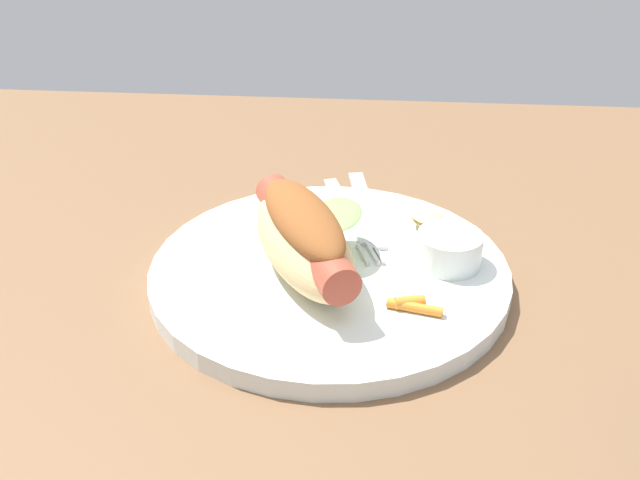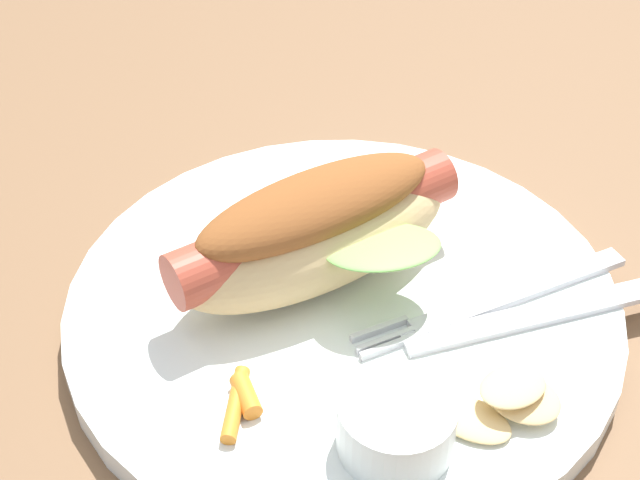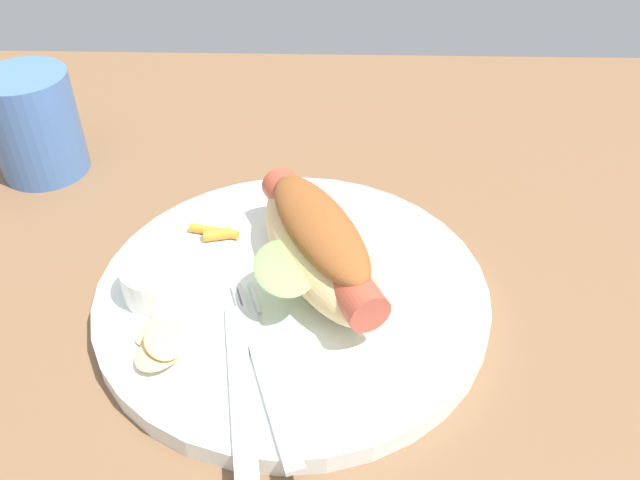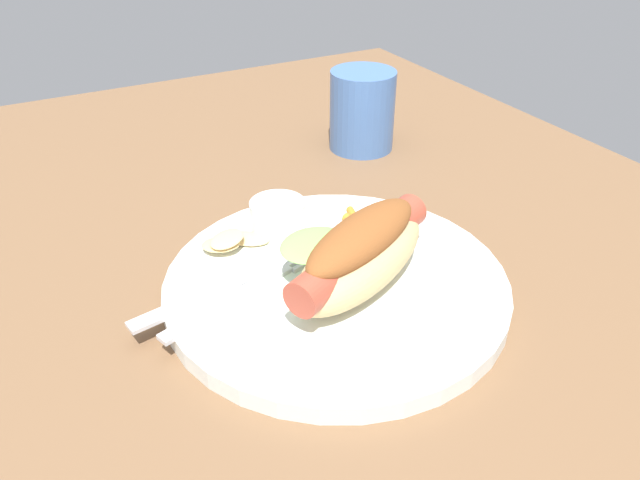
# 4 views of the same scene
# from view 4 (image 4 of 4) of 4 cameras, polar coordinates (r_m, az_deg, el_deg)

# --- Properties ---
(ground_plane) EXTENTS (1.20, 0.90, 0.02)m
(ground_plane) POSITION_cam_4_polar(r_m,az_deg,el_deg) (0.55, 0.11, -4.11)
(ground_plane) COLOR brown
(plate) EXTENTS (0.29, 0.29, 0.02)m
(plate) POSITION_cam_4_polar(r_m,az_deg,el_deg) (0.52, 1.75, -4.08)
(plate) COLOR white
(plate) RESTS_ON ground_plane
(hot_dog) EXTENTS (0.12, 0.17, 0.06)m
(hot_dog) POSITION_cam_4_polar(r_m,az_deg,el_deg) (0.49, 3.84, -1.20)
(hot_dog) COLOR #DBB77A
(hot_dog) RESTS_ON plate
(sauce_ramekin) EXTENTS (0.05, 0.05, 0.03)m
(sauce_ramekin) POSITION_cam_4_polar(r_m,az_deg,el_deg) (0.57, -3.98, 2.38)
(sauce_ramekin) COLOR white
(sauce_ramekin) RESTS_ON plate
(fork) EXTENTS (0.06, 0.16, 0.00)m
(fork) POSITION_cam_4_polar(r_m,az_deg,el_deg) (0.50, -7.37, -5.03)
(fork) COLOR silver
(fork) RESTS_ON plate
(knife) EXTENTS (0.04, 0.15, 0.00)m
(knife) POSITION_cam_4_polar(r_m,az_deg,el_deg) (0.50, -9.80, -4.79)
(knife) COLOR silver
(knife) RESTS_ON plate
(chips_pile) EXTENTS (0.05, 0.07, 0.02)m
(chips_pile) POSITION_cam_4_polar(r_m,az_deg,el_deg) (0.55, -8.25, -0.06)
(chips_pile) COLOR #E5C07D
(chips_pile) RESTS_ON plate
(carrot_garnish) EXTENTS (0.04, 0.02, 0.01)m
(carrot_garnish) POSITION_cam_4_polar(r_m,az_deg,el_deg) (0.58, 3.30, 1.82)
(carrot_garnish) COLOR orange
(carrot_garnish) RESTS_ON plate
(drinking_cup) EXTENTS (0.08, 0.08, 0.10)m
(drinking_cup) POSITION_cam_4_polar(r_m,az_deg,el_deg) (0.77, 3.98, 12.05)
(drinking_cup) COLOR #4770B2
(drinking_cup) RESTS_ON ground_plane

